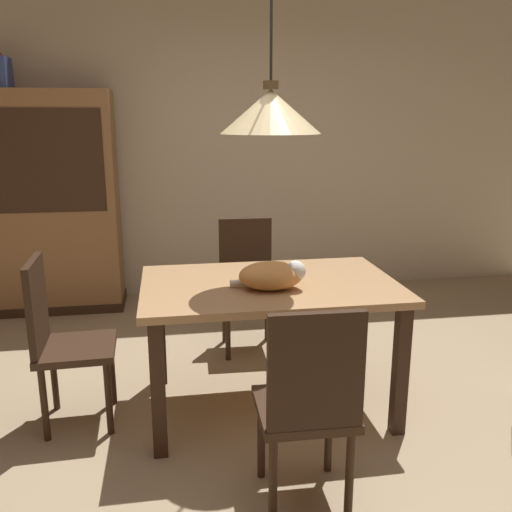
% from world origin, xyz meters
% --- Properties ---
extents(ground, '(10.00, 10.00, 0.00)m').
position_xyz_m(ground, '(0.00, 0.00, 0.00)').
color(ground, tan).
extents(back_wall, '(6.40, 0.10, 2.90)m').
position_xyz_m(back_wall, '(0.00, 2.65, 1.45)').
color(back_wall, beige).
rests_on(back_wall, ground).
extents(dining_table, '(1.40, 0.90, 0.75)m').
position_xyz_m(dining_table, '(0.07, 0.37, 0.65)').
color(dining_table, tan).
rests_on(dining_table, ground).
extents(chair_far_back, '(0.41, 0.41, 0.93)m').
position_xyz_m(chair_far_back, '(0.07, 1.25, 0.51)').
color(chair_far_back, '#382316').
rests_on(chair_far_back, ground).
extents(chair_near_front, '(0.41, 0.41, 0.93)m').
position_xyz_m(chair_near_front, '(0.07, -0.51, 0.51)').
color(chair_near_front, '#382316').
rests_on(chair_near_front, ground).
extents(chair_left_side, '(0.41, 0.41, 0.93)m').
position_xyz_m(chair_left_side, '(-1.06, 0.37, 0.51)').
color(chair_left_side, '#382316').
rests_on(chair_left_side, ground).
extents(cat_sleeping, '(0.39, 0.24, 0.16)m').
position_xyz_m(cat_sleeping, '(0.07, 0.24, 0.83)').
color(cat_sleeping, '#E59951').
rests_on(cat_sleeping, dining_table).
extents(pendant_lamp, '(0.52, 0.52, 1.30)m').
position_xyz_m(pendant_lamp, '(0.07, 0.37, 1.66)').
color(pendant_lamp, beige).
extents(hutch_bookcase, '(1.12, 0.45, 1.85)m').
position_xyz_m(hutch_bookcase, '(-1.44, 2.32, 0.89)').
color(hutch_bookcase, olive).
rests_on(hutch_bookcase, ground).
extents(book_blue_wide, '(0.06, 0.24, 0.24)m').
position_xyz_m(book_blue_wide, '(-1.68, 2.32, 1.97)').
color(book_blue_wide, '#384C93').
rests_on(book_blue_wide, hutch_bookcase).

